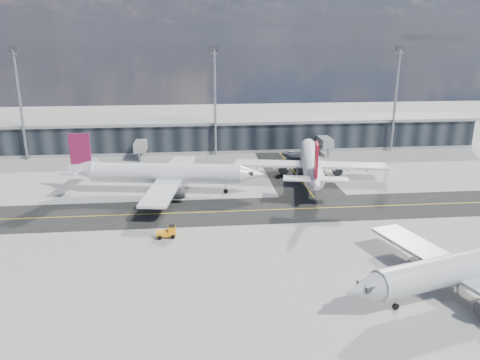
{
  "coord_description": "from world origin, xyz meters",
  "views": [
    {
      "loc": [
        -5.75,
        -77.27,
        30.97
      ],
      "look_at": [
        2.67,
        7.35,
        5.0
      ],
      "focal_mm": 35.0,
      "sensor_mm": 36.0,
      "label": 1
    }
  ],
  "objects_px": {
    "baggage_tug": "(168,232)",
    "airliner_redtail": "(311,162)",
    "service_van": "(292,154)",
    "airliner_af": "(163,174)",
    "airliner_near": "(475,265)"
  },
  "relations": [
    {
      "from": "airliner_redtail",
      "to": "service_van",
      "type": "distance_m",
      "value": 21.75
    },
    {
      "from": "airliner_af",
      "to": "service_van",
      "type": "bearing_deg",
      "value": 138.46
    },
    {
      "from": "airliner_redtail",
      "to": "service_van",
      "type": "xyz_separation_m",
      "value": [
        0.17,
        21.5,
        -3.28
      ]
    },
    {
      "from": "baggage_tug",
      "to": "service_van",
      "type": "xyz_separation_m",
      "value": [
        30.89,
        50.88,
        -0.26
      ]
    },
    {
      "from": "airliner_af",
      "to": "airliner_redtail",
      "type": "bearing_deg",
      "value": 108.93
    },
    {
      "from": "airliner_redtail",
      "to": "service_van",
      "type": "height_order",
      "value": "airliner_redtail"
    },
    {
      "from": "airliner_near",
      "to": "airliner_redtail",
      "type": "bearing_deg",
      "value": -5.82
    },
    {
      "from": "airliner_af",
      "to": "airliner_near",
      "type": "bearing_deg",
      "value": 51.66
    },
    {
      "from": "baggage_tug",
      "to": "airliner_redtail",
      "type": "bearing_deg",
      "value": 128.77
    },
    {
      "from": "airliner_af",
      "to": "airliner_near",
      "type": "relative_size",
      "value": 1.12
    },
    {
      "from": "baggage_tug",
      "to": "service_van",
      "type": "relative_size",
      "value": 0.63
    },
    {
      "from": "airliner_af",
      "to": "service_van",
      "type": "xyz_separation_m",
      "value": [
        32.9,
        27.46,
        -3.34
      ]
    },
    {
      "from": "baggage_tug",
      "to": "airliner_near",
      "type": "bearing_deg",
      "value": 57.2
    },
    {
      "from": "airliner_redtail",
      "to": "airliner_near",
      "type": "distance_m",
      "value": 50.81
    },
    {
      "from": "airliner_redtail",
      "to": "airliner_near",
      "type": "height_order",
      "value": "airliner_redtail"
    }
  ]
}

